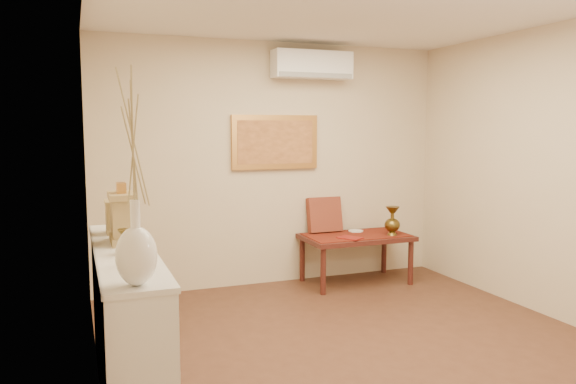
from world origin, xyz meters
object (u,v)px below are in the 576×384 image
wooden_chest (117,217)px  brass_urn_tall (392,218)px  display_ledge (126,323)px  mantel_clock (122,217)px  white_vase (134,178)px  low_table (356,241)px

wooden_chest → brass_urn_tall: bearing=20.2°
display_ledge → wooden_chest: bearing=89.7°
mantel_clock → display_ledge: bearing=-93.7°
display_ledge → mantel_clock: mantel_clock is taller
brass_urn_tall → wooden_chest: bearing=-159.8°
white_vase → low_table: white_vase is taller
wooden_chest → low_table: wooden_chest is taller
display_ledge → wooden_chest: size_ratio=8.28×
display_ledge → brass_urn_tall: bearing=29.4°
wooden_chest → low_table: bearing=25.7°
brass_urn_tall → display_ledge: bearing=-150.6°
brass_urn_tall → wooden_chest: wooden_chest is taller
display_ledge → low_table: (2.67, 1.88, -0.01)m
wooden_chest → low_table: 3.03m
brass_urn_tall → mantel_clock: 3.40m
brass_urn_tall → wooden_chest: (-3.04, -1.12, 0.35)m
brass_urn_tall → display_ledge: display_ledge is taller
brass_urn_tall → display_ledge: 3.50m
mantel_clock → brass_urn_tall: bearing=26.2°
wooden_chest → white_vase: bearing=-90.4°
white_vase → brass_urn_tall: white_vase is taller
low_table → brass_urn_tall: bearing=-24.5°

